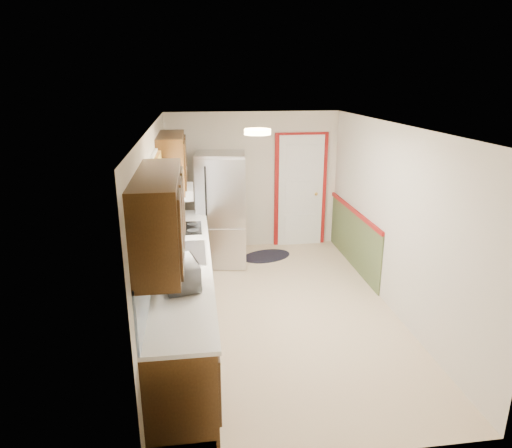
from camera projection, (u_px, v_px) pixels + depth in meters
name	position (u px, v px, depth m)	size (l,w,h in m)	color
room_shell	(279.00, 224.00, 5.69)	(3.20, 5.20, 2.52)	beige
kitchen_run	(180.00, 267.00, 5.37)	(0.63, 4.00, 2.20)	#37200C
back_wall_trim	(311.00, 200.00, 8.00)	(1.12, 2.30, 2.08)	maroon
ceiling_fixture	(258.00, 132.00, 5.11)	(0.30, 0.30, 0.06)	#FFD88C
microwave	(180.00, 271.00, 4.52)	(0.49, 0.27, 0.33)	white
refrigerator	(221.00, 209.00, 7.35)	(0.84, 0.80, 1.83)	#B7B7BC
rug	(266.00, 256.00, 7.86)	(0.87, 0.56, 0.01)	black
cooktop	(184.00, 228.00, 6.32)	(0.47, 0.56, 0.02)	black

